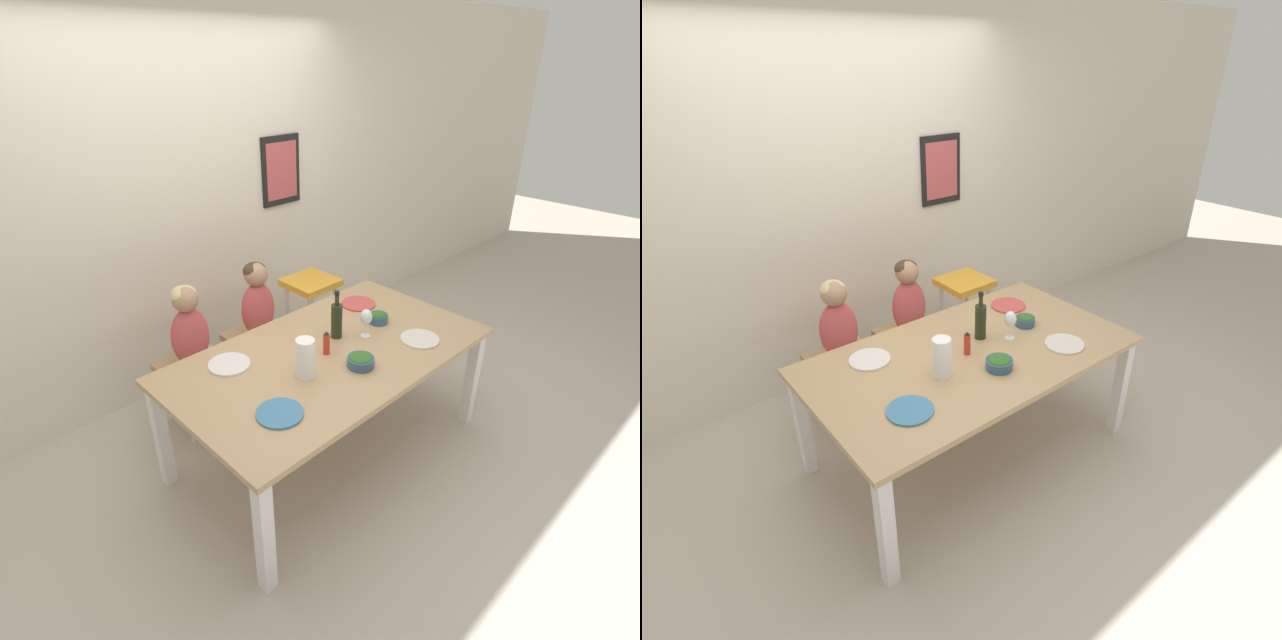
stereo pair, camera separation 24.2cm
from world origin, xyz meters
TOP-DOWN VIEW (x-y plane):
  - ground_plane at (0.00, 0.00)m, footprint 14.00×14.00m
  - wall_back at (0.00, 1.36)m, footprint 10.00×0.09m
  - dining_table at (0.00, 0.00)m, footprint 1.88×1.06m
  - chair_far_left at (-0.44, 0.81)m, footprint 0.42×0.41m
  - chair_far_center at (0.10, 0.81)m, footprint 0.42×0.41m
  - chair_right_highchair at (0.61, 0.81)m, footprint 0.36×0.35m
  - person_child_left at (-0.44, 0.81)m, footprint 0.26×0.18m
  - person_child_center at (0.10, 0.81)m, footprint 0.26×0.18m
  - wine_bottle at (0.15, 0.09)m, footprint 0.07×0.07m
  - paper_towel_roll at (-0.26, -0.08)m, footprint 0.10×0.10m
  - wine_glass_near at (0.29, -0.02)m, footprint 0.07×0.07m
  - salad_bowl_large at (0.02, -0.23)m, footprint 0.15×0.15m
  - salad_bowl_small at (0.48, 0.03)m, footprint 0.12×0.12m
  - dinner_plate_front_left at (-0.57, -0.23)m, footprint 0.23×0.23m
  - dinner_plate_back_left at (-0.50, 0.29)m, footprint 0.23×0.23m
  - dinner_plate_back_right at (0.58, 0.30)m, footprint 0.23×0.23m
  - dinner_plate_front_right at (0.49, -0.29)m, footprint 0.23×0.23m
  - condiment_bottle_hot_sauce at (-0.03, 0.00)m, footprint 0.04×0.04m

SIDE VIEW (x-z plane):
  - ground_plane at x=0.00m, z-range 0.00..0.00m
  - chair_far_left at x=-0.44m, z-range 0.16..0.64m
  - chair_far_center at x=0.10m, z-range 0.16..0.64m
  - chair_right_highchair at x=0.61m, z-range 0.21..0.96m
  - dining_table at x=0.00m, z-range 0.29..1.03m
  - dinner_plate_front_left at x=-0.57m, z-range 0.74..0.75m
  - dinner_plate_back_left at x=-0.50m, z-range 0.74..0.75m
  - dinner_plate_back_right at x=0.58m, z-range 0.74..0.75m
  - dinner_plate_front_right at x=0.49m, z-range 0.74..0.75m
  - person_child_left at x=-0.44m, z-range 0.48..1.03m
  - person_child_center at x=0.10m, z-range 0.48..1.03m
  - salad_bowl_large at x=0.02m, z-range 0.74..0.81m
  - salad_bowl_small at x=0.48m, z-range 0.74..0.81m
  - condiment_bottle_hot_sauce at x=-0.03m, z-range 0.73..0.88m
  - paper_towel_roll at x=-0.26m, z-range 0.74..0.96m
  - wine_bottle at x=0.15m, z-range 0.70..1.01m
  - wine_glass_near at x=0.29m, z-range 0.77..0.96m
  - wall_back at x=0.00m, z-range 0.00..2.70m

